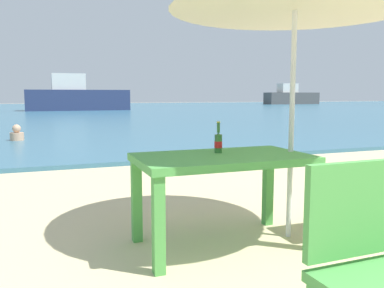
# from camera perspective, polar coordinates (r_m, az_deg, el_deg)

# --- Properties ---
(sea_water) EXTENTS (120.00, 50.00, 0.08)m
(sea_water) POSITION_cam_1_polar(r_m,az_deg,el_deg) (32.03, -16.42, 4.57)
(sea_water) COLOR #386B84
(sea_water) RESTS_ON ground_plane
(picnic_table_green) EXTENTS (1.40, 0.80, 0.76)m
(picnic_table_green) POSITION_cam_1_polar(r_m,az_deg,el_deg) (3.29, 4.35, -3.48)
(picnic_table_green) COLOR #4C9E47
(picnic_table_green) RESTS_ON ground_plane
(beer_bottle_amber) EXTENTS (0.07, 0.07, 0.26)m
(beer_bottle_amber) POSITION_cam_1_polar(r_m,az_deg,el_deg) (3.39, 3.76, 0.33)
(beer_bottle_amber) COLOR #2D662D
(beer_bottle_amber) RESTS_ON picnic_table_green
(side_table_wood) EXTENTS (0.44, 0.44, 0.54)m
(side_table_wood) POSITION_cam_1_polar(r_m,az_deg,el_deg) (3.76, 20.54, -7.19)
(side_table_wood) COLOR tan
(side_table_wood) RESTS_ON ground_plane
(swimmer_person) EXTENTS (0.34, 0.34, 0.41)m
(swimmer_person) POSITION_cam_1_polar(r_m,az_deg,el_deg) (11.25, -23.62, 1.29)
(swimmer_person) COLOR tan
(swimmer_person) RESTS_ON sea_water
(boat_fishing_trawler) EXTENTS (7.01, 1.91, 2.55)m
(boat_fishing_trawler) POSITION_cam_1_polar(r_m,az_deg,el_deg) (52.14, 13.88, 6.54)
(boat_fishing_trawler) COLOR #4C4C4C
(boat_fishing_trawler) RESTS_ON sea_water
(boat_barge) EXTENTS (7.46, 2.04, 2.71)m
(boat_barge) POSITION_cam_1_polar(r_m,az_deg,el_deg) (31.58, -16.03, 6.40)
(boat_barge) COLOR navy
(boat_barge) RESTS_ON sea_water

